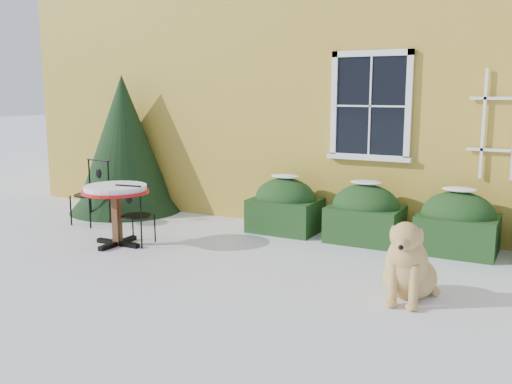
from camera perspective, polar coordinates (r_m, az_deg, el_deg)
The scene contains 8 objects.
ground at distance 6.80m, azimuth -4.00°, elevation -8.80°, with size 80.00×80.00×0.00m, color white.
house at distance 12.95m, azimuth 12.95°, elevation 14.32°, with size 12.40×8.40×6.40m.
hedge_row at distance 8.39m, azimuth 15.11°, elevation -2.64°, with size 4.95×0.80×0.91m.
evergreen_shrub at distance 10.75m, azimuth -13.01°, elevation 3.42°, with size 2.06×2.06×2.49m.
bistro_table at distance 8.35m, azimuth -13.84°, elevation -0.34°, with size 0.95×0.95×0.88m.
patio_chair_near at distance 8.38m, azimuth -12.01°, elevation -2.19°, with size 0.45×0.45×0.90m.
patio_chair_far at distance 9.88m, azimuth -16.11°, elevation -0.03°, with size 0.51×0.51×1.07m.
dog at distance 6.26m, azimuth 14.94°, elevation -7.25°, with size 0.62×1.03×0.92m.
Camera 1 is at (3.42, -5.45, 2.19)m, focal length 40.00 mm.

